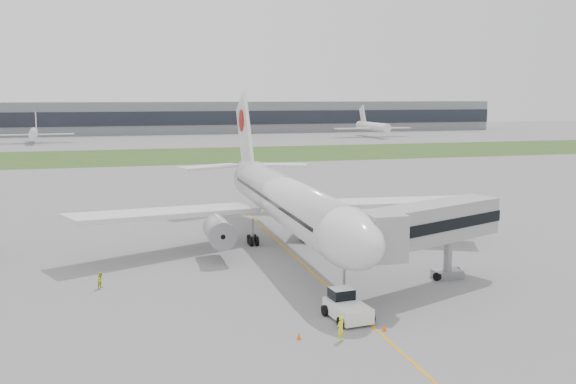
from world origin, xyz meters
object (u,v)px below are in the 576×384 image
object	(u,v)px
airliner	(284,198)
jet_bridge	(424,226)
pushback_tug	(346,306)
ground_crew_near	(341,329)

from	to	relation	value
airliner	jet_bridge	world-z (taller)	airliner
airliner	jet_bridge	distance (m)	20.04
pushback_tug	jet_bridge	size ratio (longest dim) A/B	0.28
jet_bridge	ground_crew_near	distance (m)	15.81
jet_bridge	ground_crew_near	bearing A→B (deg)	-161.70
airliner	pushback_tug	world-z (taller)	airliner
ground_crew_near	pushback_tug	bearing A→B (deg)	-147.05
airliner	jet_bridge	bearing A→B (deg)	-66.37
pushback_tug	airliner	bearing A→B (deg)	80.76
airliner	ground_crew_near	world-z (taller)	airliner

